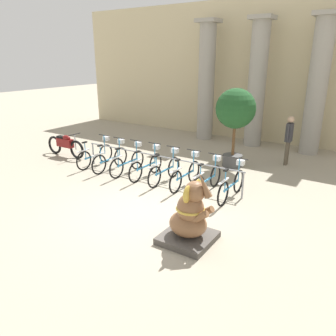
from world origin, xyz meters
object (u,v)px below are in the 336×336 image
(elephant_statue, at_px, (190,218))
(potted_tree, at_px, (235,113))
(bicycle_6, at_px, (208,179))
(bicycle_0, at_px, (96,155))
(person_pedestrian, at_px, (289,136))
(bicycle_1, at_px, (111,158))
(motorcycle, at_px, (65,145))
(bicycle_3, at_px, (147,165))
(bicycle_7, at_px, (232,184))
(bicycle_2, at_px, (128,162))
(bicycle_4, at_px, (165,169))
(bicycle_5, at_px, (186,174))

(elephant_statue, bearing_deg, potted_tree, 103.03)
(bicycle_6, xyz_separation_m, potted_tree, (-0.33, 2.56, 1.48))
(bicycle_0, distance_m, person_pedestrian, 6.74)
(bicycle_1, distance_m, motorcycle, 2.55)
(bicycle_3, height_order, motorcycle, bicycle_3)
(bicycle_7, bearing_deg, bicycle_2, 179.47)
(elephant_statue, bearing_deg, bicycle_6, 108.59)
(bicycle_3, bearing_deg, bicycle_6, -1.31)
(bicycle_4, bearing_deg, bicycle_6, -0.69)
(bicycle_1, bearing_deg, bicycle_6, 0.31)
(bicycle_0, bearing_deg, elephant_statue, -26.14)
(bicycle_1, height_order, bicycle_3, same)
(bicycle_0, relative_size, bicycle_6, 1.00)
(bicycle_0, height_order, elephant_statue, elephant_statue)
(bicycle_5, relative_size, potted_tree, 0.64)
(bicycle_1, height_order, bicycle_2, same)
(bicycle_0, relative_size, bicycle_3, 1.00)
(bicycle_0, distance_m, bicycle_3, 2.17)
(bicycle_2, distance_m, bicycle_6, 2.90)
(bicycle_7, distance_m, person_pedestrian, 3.89)
(bicycle_2, xyz_separation_m, bicycle_3, (0.72, 0.04, 0.00))
(bicycle_5, height_order, potted_tree, potted_tree)
(bicycle_4, bearing_deg, bicycle_7, -1.12)
(bicycle_7, distance_m, potted_tree, 3.15)
(bicycle_1, bearing_deg, elephant_statue, -29.46)
(bicycle_5, bearing_deg, bicycle_3, 178.69)
(bicycle_2, bearing_deg, elephant_statue, -34.26)
(motorcycle, bearing_deg, bicycle_2, -3.56)
(bicycle_4, height_order, person_pedestrian, person_pedestrian)
(bicycle_0, distance_m, bicycle_7, 5.07)
(bicycle_5, relative_size, person_pedestrian, 0.99)
(bicycle_4, relative_size, bicycle_7, 1.00)
(elephant_statue, height_order, motorcycle, elephant_statue)
(bicycle_1, bearing_deg, motorcycle, 174.80)
(bicycle_3, xyz_separation_m, motorcycle, (-3.98, 0.16, 0.06))
(bicycle_3, xyz_separation_m, bicycle_5, (1.45, -0.03, 0.00))
(bicycle_7, bearing_deg, bicycle_4, 178.88)
(bicycle_0, bearing_deg, bicycle_5, 0.20)
(bicycle_7, relative_size, potted_tree, 0.64)
(bicycle_4, relative_size, person_pedestrian, 0.99)
(bicycle_0, distance_m, bicycle_6, 4.34)
(bicycle_1, xyz_separation_m, bicycle_5, (2.90, 0.04, 0.00))
(bicycle_5, bearing_deg, bicycle_6, -1.32)
(bicycle_7, bearing_deg, bicycle_5, 178.36)
(bicycle_6, bearing_deg, bicycle_5, 178.68)
(bicycle_7, relative_size, person_pedestrian, 0.99)
(bicycle_2, height_order, person_pedestrian, person_pedestrian)
(bicycle_1, distance_m, bicycle_3, 1.45)
(bicycle_4, height_order, potted_tree, potted_tree)
(bicycle_1, bearing_deg, bicycle_5, 0.72)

